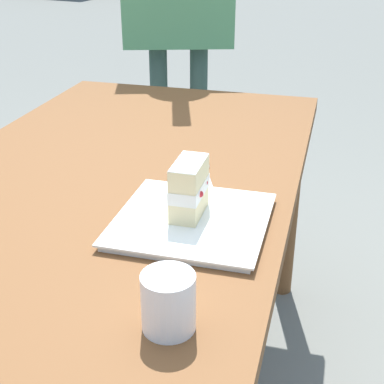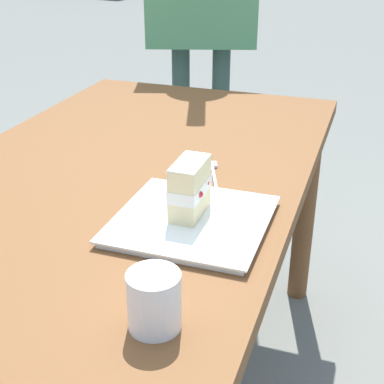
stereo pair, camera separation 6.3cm
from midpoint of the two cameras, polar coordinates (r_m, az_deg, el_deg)
name	(u,v)px [view 2 (the right image)]	position (r m, az deg, el deg)	size (l,w,h in m)	color
patio_table	(101,228)	(1.24, -7.87, -3.71)	(1.69, 0.83, 0.73)	brown
dessert_plate	(192,221)	(1.06, 1.71, -3.02)	(0.28, 0.28, 0.02)	white
cake_slice	(190,188)	(1.04, 1.49, 0.37)	(0.11, 0.06, 0.11)	beige
dessert_fork	(214,175)	(1.26, 3.68, 1.78)	(0.16, 0.08, 0.01)	silver
coffee_cup	(154,300)	(0.79, -1.58, -11.05)	(0.08, 0.08, 0.09)	white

